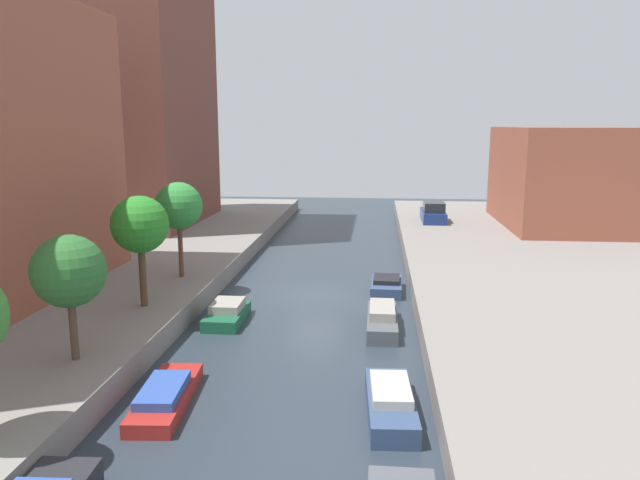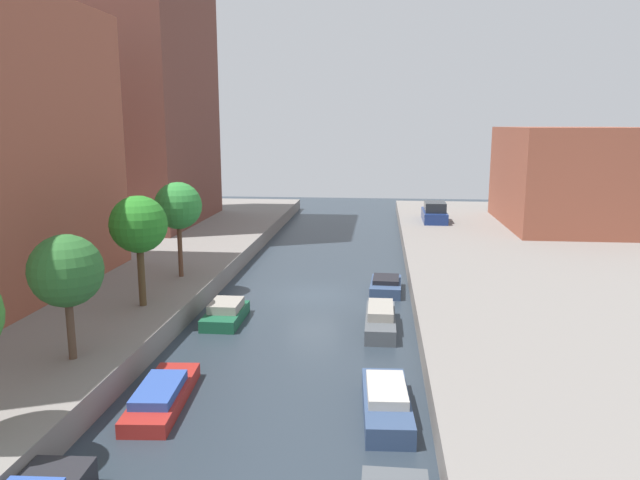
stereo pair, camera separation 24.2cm
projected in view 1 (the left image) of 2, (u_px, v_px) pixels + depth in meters
The scene contains 14 objects.
ground_plane at pixel (314, 295), 31.18m from camera, with size 84.00×84.00×0.00m, color #28333D.
quay_left at pixel (39, 279), 32.47m from camera, with size 20.00×64.00×1.00m, color gray.
quay_right at pixel (615, 294), 29.70m from camera, with size 20.00×64.00×1.00m, color gray.
apartment_tower_far at pixel (129, 51), 45.99m from camera, with size 10.00×13.78×26.56m, color brown.
low_block_right at pixel (571, 177), 46.08m from camera, with size 10.00×13.55×7.52m, color brown.
street_tree_1 at pixel (69, 272), 19.56m from camera, with size 2.40×2.40×4.25m.
street_tree_2 at pixel (140, 225), 25.39m from camera, with size 2.44×2.44×4.80m.
street_tree_3 at pixel (179, 206), 30.34m from camera, with size 2.40×2.40×4.89m.
parked_car at pixel (433, 213), 48.61m from camera, with size 1.90×4.71×1.61m.
moored_boat_left_1 at pixel (165, 396), 18.94m from camera, with size 1.76×4.57×0.76m.
moored_boat_left_2 at pixel (227, 314), 26.96m from camera, with size 1.55×3.30×0.92m.
moored_boat_right_1 at pixel (390, 402), 18.30m from camera, with size 1.61×4.23×0.94m.
moored_boat_right_2 at pixel (382, 319), 26.00m from camera, with size 1.28×4.30×1.02m.
moored_boat_right_3 at pixel (386, 285), 31.75m from camera, with size 1.70×3.27×0.81m.
Camera 1 is at (3.14, -29.90, 8.76)m, focal length 33.68 mm.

